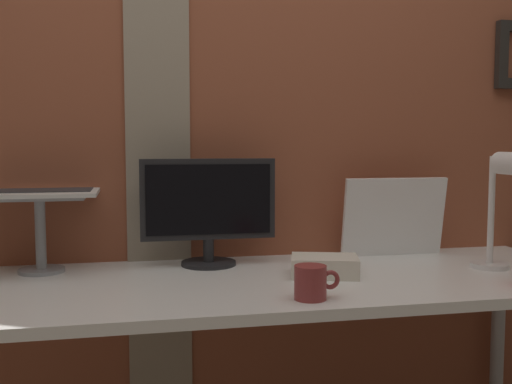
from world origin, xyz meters
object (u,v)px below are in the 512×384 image
(laptop, at_px, (42,176))
(coffee_mug, at_px, (311,282))
(desk_lamp, at_px, (502,198))
(monitor, at_px, (208,205))
(whiteboard_panel, at_px, (394,217))

(laptop, height_order, coffee_mug, laptop)
(desk_lamp, bearing_deg, monitor, 162.28)
(coffee_mug, bearing_deg, whiteboard_panel, 47.36)
(whiteboard_panel, bearing_deg, monitor, -177.98)
(monitor, xyz_separation_m, laptop, (-0.52, 0.07, 0.10))
(monitor, bearing_deg, desk_lamp, -17.72)
(monitor, relative_size, desk_lamp, 1.18)
(monitor, bearing_deg, whiteboard_panel, 2.02)
(laptop, bearing_deg, desk_lamp, -14.21)
(desk_lamp, xyz_separation_m, coffee_mug, (-0.68, -0.20, -0.19))
(coffee_mug, bearing_deg, monitor, 113.10)
(laptop, distance_m, desk_lamp, 1.45)
(monitor, xyz_separation_m, whiteboard_panel, (0.66, 0.02, -0.06))
(desk_lamp, bearing_deg, coffee_mug, -163.86)
(monitor, height_order, laptop, laptop)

